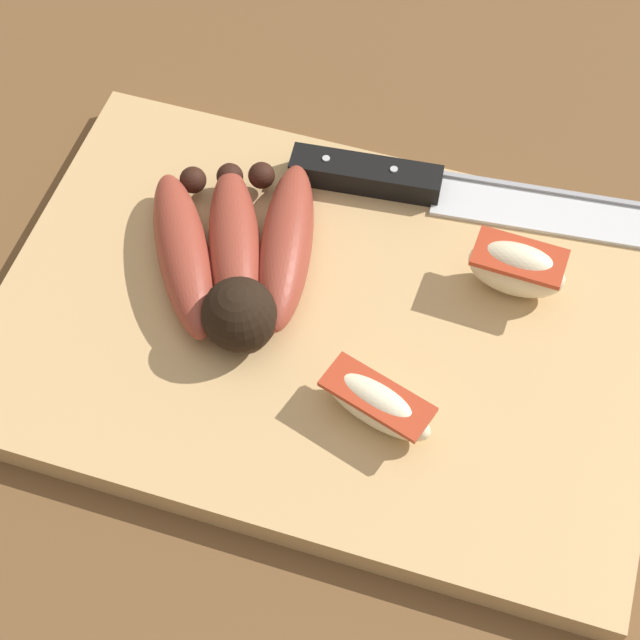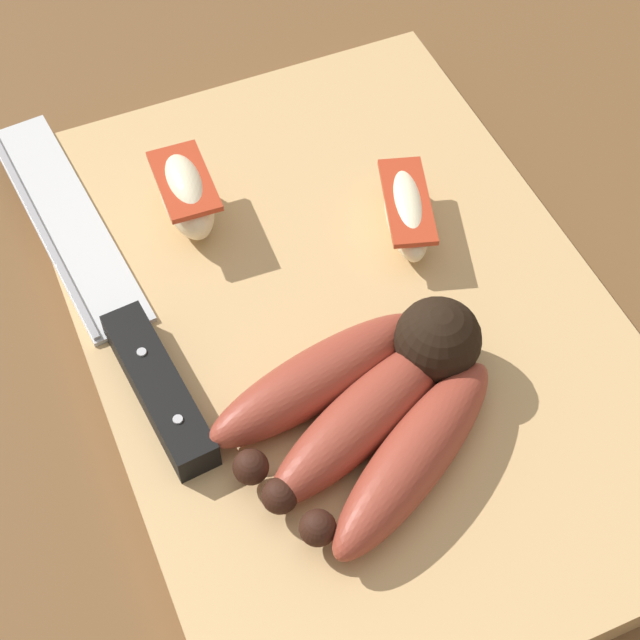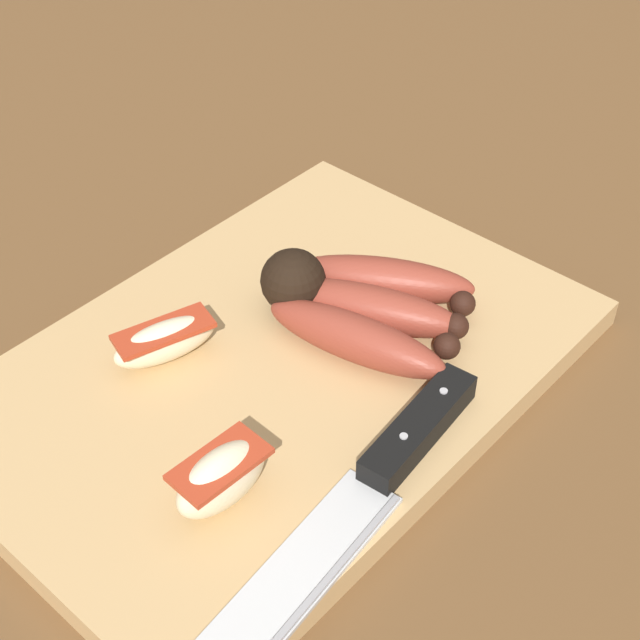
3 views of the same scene
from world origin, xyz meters
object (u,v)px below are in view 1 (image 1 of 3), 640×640
(banana_bunch, at_px, (235,258))
(apple_wedge_near, at_px, (517,269))
(apple_wedge_middle, at_px, (377,404))
(chefs_knife, at_px, (432,187))

(banana_bunch, height_order, apple_wedge_near, banana_bunch)
(banana_bunch, xyz_separation_m, apple_wedge_near, (-0.17, -0.04, 0.00))
(apple_wedge_near, xyz_separation_m, apple_wedge_middle, (0.06, 0.11, -0.01))
(banana_bunch, height_order, apple_wedge_middle, banana_bunch)
(chefs_knife, bearing_deg, apple_wedge_near, 138.57)
(chefs_knife, bearing_deg, apple_wedge_middle, 93.26)
(apple_wedge_near, distance_m, apple_wedge_middle, 0.13)
(banana_bunch, bearing_deg, chefs_knife, -135.17)
(apple_wedge_near, bearing_deg, apple_wedge_middle, 63.19)
(banana_bunch, relative_size, apple_wedge_middle, 2.09)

